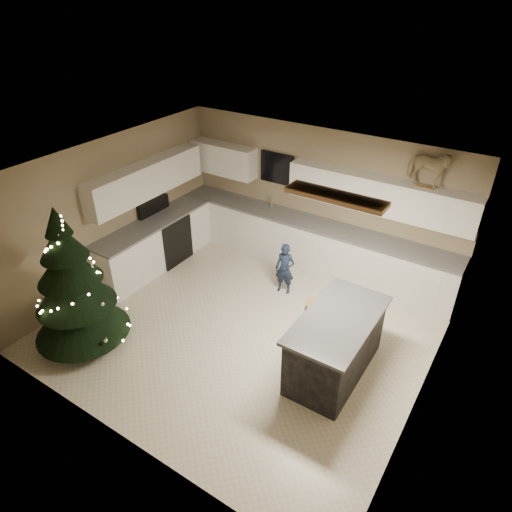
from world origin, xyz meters
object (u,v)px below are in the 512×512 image
at_px(island, 335,345).
at_px(toddler, 285,269).
at_px(rocking_horse, 428,168).
at_px(christmas_tree, 74,292).
at_px(bar_stool, 316,312).

distance_m(island, toddler, 2.00).
xyz_separation_m(island, toddler, (-1.54, 1.28, -0.01)).
bearing_deg(island, rocking_horse, 84.19).
height_order(christmas_tree, toddler, christmas_tree).
distance_m(island, rocking_horse, 3.05).
xyz_separation_m(christmas_tree, rocking_horse, (3.69, 3.92, 1.38)).
relative_size(toddler, rocking_horse, 1.30).
bearing_deg(rocking_horse, toddler, 129.25).
relative_size(island, toddler, 1.81).
height_order(island, christmas_tree, christmas_tree).
height_order(bar_stool, christmas_tree, christmas_tree).
relative_size(island, christmas_tree, 0.74).
xyz_separation_m(island, bar_stool, (-0.54, 0.49, 0.01)).
relative_size(bar_stool, rocking_horse, 0.89).
bearing_deg(bar_stool, island, -42.30).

